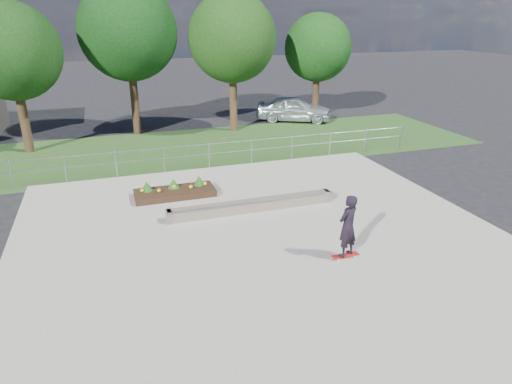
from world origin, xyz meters
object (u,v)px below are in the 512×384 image
skateboarder (348,226)px  parked_car (294,109)px  planter_bed (175,191)px  grind_ledge (252,205)px

skateboarder → parked_car: bearing=71.8°
planter_bed → skateboarder: (3.85, -6.28, 0.81)m
grind_ledge → planter_bed: planter_bed is taller
planter_bed → parked_car: size_ratio=0.63×
planter_bed → grind_ledge: bearing=-44.4°
planter_bed → skateboarder: 7.42m
planter_bed → parked_car: (9.39, 10.56, 0.56)m
grind_ledge → parked_car: bearing=61.4°
grind_ledge → skateboarder: (1.50, -3.97, 0.79)m
grind_ledge → parked_car: size_ratio=1.26×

